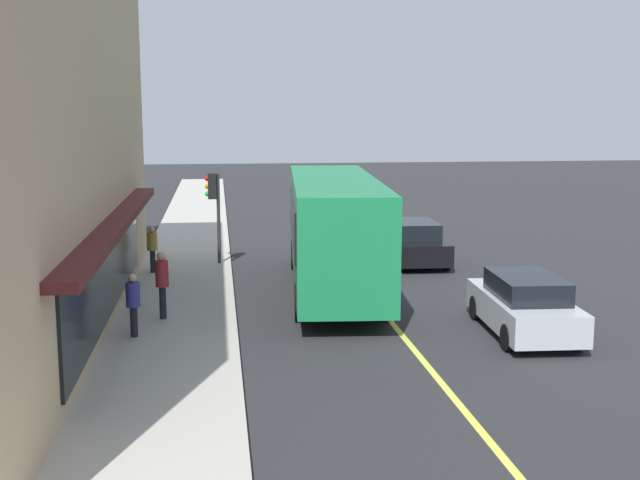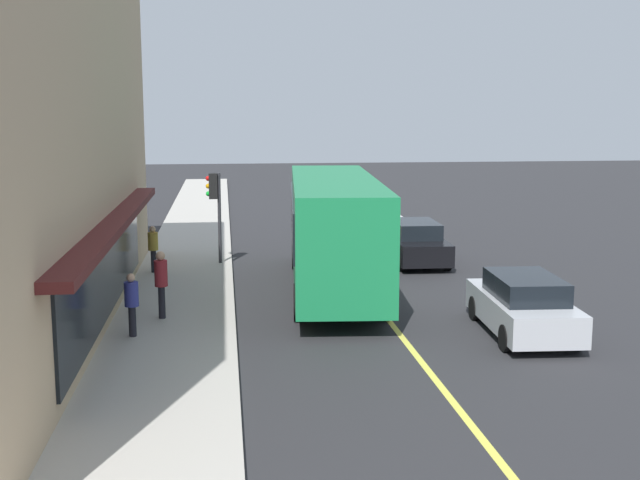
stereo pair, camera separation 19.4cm
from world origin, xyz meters
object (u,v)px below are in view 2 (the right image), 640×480
pedestrian_near_storefront (161,278)px  pedestrian_waiting (132,299)px  car_white (375,216)px  car_silver (523,305)px  traffic_light (215,196)px  car_black (416,243)px  pedestrian_by_curb (153,245)px  bus (334,227)px

pedestrian_near_storefront → pedestrian_waiting: pedestrian_near_storefront is taller
car_white → pedestrian_waiting: bearing=151.2°
car_silver → car_white: size_ratio=1.01×
traffic_light → car_black: (-0.09, -7.27, -1.79)m
pedestrian_by_curb → bus: bearing=-115.7°
pedestrian_by_curb → pedestrian_near_storefront: bearing=-173.2°
pedestrian_by_curb → traffic_light: bearing=-55.2°
traffic_light → car_white: size_ratio=0.74×
traffic_light → car_white: bearing=-44.3°
car_silver → bus: bearing=36.3°
pedestrian_by_curb → car_silver: bearing=-130.1°
car_silver → pedestrian_waiting: 9.61m
pedestrian_near_storefront → pedestrian_by_curb: 6.15m
car_white → pedestrian_near_storefront: (-14.86, 8.48, 0.48)m
bus → pedestrian_by_curb: 6.43m
bus → car_white: 12.09m
car_black → pedestrian_near_storefront: pedestrian_near_storefront is taller
pedestrian_near_storefront → bus: bearing=-56.2°
bus → car_silver: 6.87m
pedestrian_waiting → car_white: bearing=-28.8°
car_silver → traffic_light: bearing=38.5°
car_silver → pedestrian_near_storefront: bearing=76.9°
traffic_light → pedestrian_waiting: traffic_light is taller
bus → car_silver: size_ratio=2.57×
pedestrian_waiting → pedestrian_by_curb: 7.74m
traffic_light → pedestrian_by_curb: size_ratio=2.04×
car_white → pedestrian_waiting: size_ratio=2.80×
car_black → bus: bearing=138.7°
car_white → pedestrian_by_curb: size_ratio=2.77×
car_black → traffic_light: bearing=89.3°
bus → car_silver: bearing=-143.7°
bus → car_black: bearing=-41.3°
car_silver → car_black: bearing=2.5°
traffic_light → pedestrian_waiting: (-9.17, 1.92, -1.46)m
bus → pedestrian_waiting: (-4.98, 5.59, -0.92)m
bus → car_white: bearing=-16.8°
car_silver → pedestrian_waiting: (0.47, 9.59, 0.33)m
bus → traffic_light: size_ratio=3.53×
bus → pedestrian_near_storefront: bus is taller
traffic_light → car_silver: traffic_light is taller
traffic_light → car_black: 7.49m
pedestrian_near_storefront → pedestrian_waiting: size_ratio=1.15×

